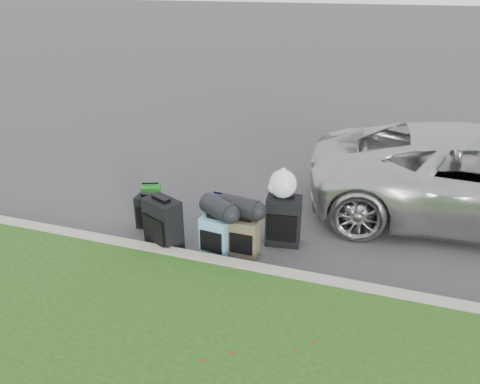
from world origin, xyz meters
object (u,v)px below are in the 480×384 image
(suitcase_large_black_right, at_px, (283,221))
(suitcase_teal, at_px, (215,236))
(suitcase_olive, at_px, (244,237))
(suitcase_small_black, at_px, (150,212))
(suitcase_large_black_left, at_px, (163,224))
(tote_navy, at_px, (221,204))
(tote_green, at_px, (151,195))

(suitcase_large_black_right, bearing_deg, suitcase_teal, -153.23)
(suitcase_olive, relative_size, suitcase_teal, 0.96)
(suitcase_small_black, xyz_separation_m, suitcase_large_black_right, (1.98, 0.17, 0.11))
(suitcase_teal, relative_size, suitcase_large_black_right, 0.76)
(suitcase_large_black_left, xyz_separation_m, suitcase_teal, (0.73, 0.08, -0.09))
(tote_navy, bearing_deg, suitcase_large_black_left, -104.47)
(suitcase_teal, height_order, suitcase_large_black_right, suitcase_large_black_right)
(suitcase_teal, distance_m, tote_green, 1.86)
(suitcase_small_black, height_order, tote_green, suitcase_small_black)
(suitcase_olive, height_order, tote_navy, suitcase_olive)
(suitcase_olive, relative_size, suitcase_large_black_right, 0.73)
(suitcase_large_black_right, height_order, tote_green, suitcase_large_black_right)
(tote_navy, bearing_deg, suitcase_large_black_right, -23.47)
(suitcase_teal, bearing_deg, suitcase_small_black, 167.94)
(suitcase_small_black, xyz_separation_m, suitcase_olive, (1.56, -0.28, 0.01))
(suitcase_olive, xyz_separation_m, tote_navy, (-0.71, 1.03, -0.11))
(suitcase_small_black, bearing_deg, suitcase_large_black_left, -49.31)
(suitcase_small_black, bearing_deg, tote_navy, 37.47)
(suitcase_large_black_right, height_order, tote_navy, suitcase_large_black_right)
(suitcase_teal, xyz_separation_m, suitcase_large_black_right, (0.81, 0.54, 0.09))
(suitcase_large_black_right, distance_m, tote_navy, 1.29)
(tote_green, bearing_deg, tote_navy, -17.33)
(tote_green, relative_size, tote_navy, 1.11)
(suitcase_large_black_left, xyz_separation_m, suitcase_olive, (1.10, 0.17, -0.10))
(suitcase_large_black_right, bearing_deg, suitcase_olive, -140.85)
(suitcase_small_black, distance_m, suitcase_teal, 1.24)
(suitcase_small_black, bearing_deg, suitcase_teal, -21.78)
(suitcase_large_black_left, height_order, suitcase_large_black_right, suitcase_large_black_left)
(suitcase_teal, height_order, tote_navy, suitcase_teal)
(suitcase_small_black, xyz_separation_m, suitcase_teal, (1.18, -0.38, 0.02))
(suitcase_large_black_left, bearing_deg, suitcase_small_black, 158.58)
(suitcase_olive, distance_m, suitcase_teal, 0.39)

